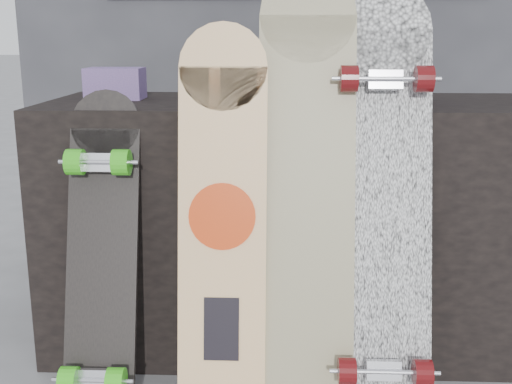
{
  "coord_description": "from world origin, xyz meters",
  "views": [
    {
      "loc": [
        -0.06,
        -1.54,
        1.01
      ],
      "look_at": [
        -0.13,
        0.2,
        0.58
      ],
      "focal_mm": 45.0,
      "sensor_mm": 36.0,
      "label": 1
    }
  ],
  "objects_px": {
    "vendor_table": "(299,222)",
    "skateboard_dark": "(101,249)",
    "longboard_cascadia": "(383,191)",
    "longboard_celtic": "(306,179)",
    "longboard_geisha": "(222,211)"
  },
  "relations": [
    {
      "from": "vendor_table",
      "to": "skateboard_dark",
      "type": "distance_m",
      "value": 0.68
    },
    {
      "from": "longboard_cascadia",
      "to": "vendor_table",
      "type": "bearing_deg",
      "value": 120.68
    },
    {
      "from": "longboard_cascadia",
      "to": "skateboard_dark",
      "type": "height_order",
      "value": "longboard_cascadia"
    },
    {
      "from": "skateboard_dark",
      "to": "vendor_table",
      "type": "bearing_deg",
      "value": 36.6
    },
    {
      "from": "vendor_table",
      "to": "longboard_celtic",
      "type": "distance_m",
      "value": 0.43
    },
    {
      "from": "longboard_geisha",
      "to": "longboard_celtic",
      "type": "xyz_separation_m",
      "value": [
        0.22,
        0.05,
        0.08
      ]
    },
    {
      "from": "vendor_table",
      "to": "longboard_geisha",
      "type": "height_order",
      "value": "longboard_geisha"
    },
    {
      "from": "longboard_geisha",
      "to": "skateboard_dark",
      "type": "distance_m",
      "value": 0.35
    },
    {
      "from": "longboard_cascadia",
      "to": "skateboard_dark",
      "type": "distance_m",
      "value": 0.78
    },
    {
      "from": "vendor_table",
      "to": "skateboard_dark",
      "type": "bearing_deg",
      "value": -143.4
    },
    {
      "from": "vendor_table",
      "to": "longboard_geisha",
      "type": "distance_m",
      "value": 0.48
    },
    {
      "from": "longboard_geisha",
      "to": "vendor_table",
      "type": "bearing_deg",
      "value": 62.16
    },
    {
      "from": "longboard_geisha",
      "to": "skateboard_dark",
      "type": "xyz_separation_m",
      "value": [
        -0.33,
        -0.0,
        -0.11
      ]
    },
    {
      "from": "vendor_table",
      "to": "longboard_geisha",
      "type": "xyz_separation_m",
      "value": [
        -0.21,
        -0.41,
        0.15
      ]
    },
    {
      "from": "longboard_celtic",
      "to": "vendor_table",
      "type": "bearing_deg",
      "value": 91.37
    }
  ]
}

